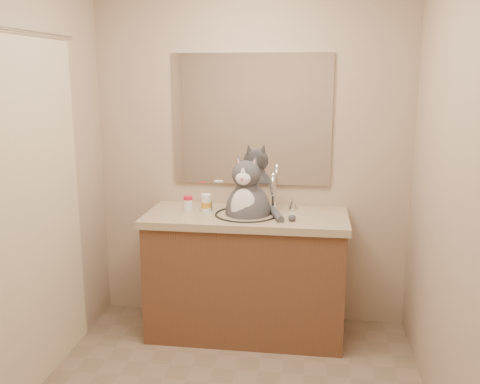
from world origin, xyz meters
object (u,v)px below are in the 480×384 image
Objects in this scene: pill_bottle_orange at (206,203)px; pill_bottle_redcap at (188,204)px; cat at (248,208)px; grey_canister at (210,206)px.

pill_bottle_redcap is at bearing -177.95° from pill_bottle_orange.
cat is at bearing -2.28° from pill_bottle_redcap.
pill_bottle_orange is 1.94× the size of grey_canister.
grey_canister is (0.02, 0.03, -0.03)m from pill_bottle_orange.
grey_canister is at bearing 62.44° from pill_bottle_orange.
pill_bottle_orange reaches higher than grey_canister.
cat reaches higher than grey_canister.
cat is 0.29m from pill_bottle_orange.
pill_bottle_orange reaches higher than pill_bottle_redcap.
grey_canister is (-0.27, 0.05, -0.01)m from cat.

